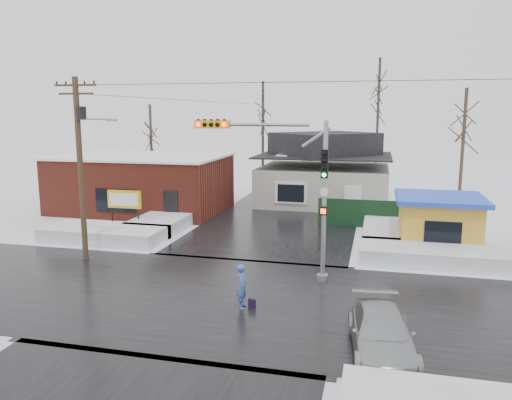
% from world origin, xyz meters
% --- Properties ---
extents(ground, '(120.00, 120.00, 0.00)m').
position_xyz_m(ground, '(0.00, 0.00, 0.00)').
color(ground, white).
rests_on(ground, ground).
extents(road_ns, '(10.00, 120.00, 0.02)m').
position_xyz_m(road_ns, '(0.00, 0.00, 0.01)').
color(road_ns, black).
rests_on(road_ns, ground).
extents(road_ew, '(120.00, 10.00, 0.02)m').
position_xyz_m(road_ew, '(0.00, 0.00, 0.01)').
color(road_ew, black).
rests_on(road_ew, ground).
extents(snowbank_nw, '(7.00, 3.00, 0.80)m').
position_xyz_m(snowbank_nw, '(-9.00, 7.00, 0.40)').
color(snowbank_nw, white).
rests_on(snowbank_nw, ground).
extents(snowbank_ne, '(7.00, 3.00, 0.80)m').
position_xyz_m(snowbank_ne, '(9.00, 7.00, 0.40)').
color(snowbank_ne, white).
rests_on(snowbank_ne, ground).
extents(snowbank_nside_w, '(3.00, 8.00, 0.80)m').
position_xyz_m(snowbank_nside_w, '(-7.00, 12.00, 0.40)').
color(snowbank_nside_w, white).
rests_on(snowbank_nside_w, ground).
extents(snowbank_nside_e, '(3.00, 8.00, 0.80)m').
position_xyz_m(snowbank_nside_e, '(7.00, 12.00, 0.40)').
color(snowbank_nside_e, white).
rests_on(snowbank_nside_e, ground).
extents(traffic_signal, '(6.05, 0.68, 7.00)m').
position_xyz_m(traffic_signal, '(2.43, 2.97, 4.54)').
color(traffic_signal, gray).
rests_on(traffic_signal, ground).
extents(utility_pole, '(3.15, 0.44, 9.00)m').
position_xyz_m(utility_pole, '(-7.93, 3.50, 5.11)').
color(utility_pole, '#382619').
rests_on(utility_pole, ground).
extents(brick_building, '(12.20, 8.20, 4.12)m').
position_xyz_m(brick_building, '(-11.00, 15.99, 2.08)').
color(brick_building, maroon).
rests_on(brick_building, ground).
extents(marquee_sign, '(2.20, 0.21, 2.55)m').
position_xyz_m(marquee_sign, '(-9.00, 9.49, 1.92)').
color(marquee_sign, black).
rests_on(marquee_sign, ground).
extents(house, '(10.40, 8.40, 5.76)m').
position_xyz_m(house, '(2.00, 22.00, 2.62)').
color(house, '#B3AEA1').
rests_on(house, ground).
extents(kiosk, '(4.60, 4.60, 2.88)m').
position_xyz_m(kiosk, '(9.50, 9.99, 1.46)').
color(kiosk, gold).
rests_on(kiosk, ground).
extents(fence, '(8.00, 0.12, 1.80)m').
position_xyz_m(fence, '(6.50, 14.00, 0.90)').
color(fence, black).
rests_on(fence, ground).
extents(tree_far_left, '(3.00, 3.00, 10.00)m').
position_xyz_m(tree_far_left, '(-4.00, 26.00, 7.95)').
color(tree_far_left, '#332821').
rests_on(tree_far_left, ground).
extents(tree_far_mid, '(3.00, 3.00, 12.00)m').
position_xyz_m(tree_far_mid, '(6.00, 28.00, 9.54)').
color(tree_far_mid, '#332821').
rests_on(tree_far_mid, ground).
extents(tree_far_right, '(3.00, 3.00, 9.00)m').
position_xyz_m(tree_far_right, '(12.00, 20.00, 7.16)').
color(tree_far_right, '#332821').
rests_on(tree_far_right, ground).
extents(tree_far_west, '(3.00, 3.00, 8.00)m').
position_xyz_m(tree_far_west, '(-14.00, 24.00, 6.36)').
color(tree_far_west, '#332821').
rests_on(tree_far_west, ground).
extents(pedestrian, '(0.46, 0.65, 1.70)m').
position_xyz_m(pedestrian, '(1.38, -0.77, 0.85)').
color(pedestrian, '#3E5FAF').
rests_on(pedestrian, ground).
extents(car, '(2.36, 4.75, 1.33)m').
position_xyz_m(car, '(6.49, -3.29, 0.66)').
color(car, '#A9ACB0').
rests_on(car, ground).
extents(shopping_bag, '(0.30, 0.20, 0.35)m').
position_xyz_m(shopping_bag, '(1.75, -0.73, 0.17)').
color(shopping_bag, black).
rests_on(shopping_bag, ground).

